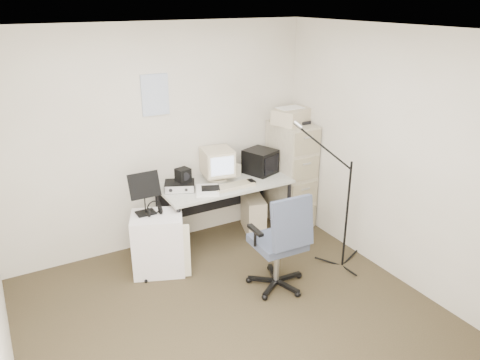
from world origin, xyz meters
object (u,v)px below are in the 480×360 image
filing_cabinet (291,174)px  side_cart (158,243)px  office_chair (277,240)px  desk (225,211)px

filing_cabinet → side_cart: filing_cabinet is taller
office_chair → side_cart: bearing=139.7°
desk → office_chair: (-0.01, -1.12, 0.15)m
desk → side_cart: 0.97m
side_cart → filing_cabinet: bearing=30.5°
filing_cabinet → desk: size_ratio=0.87×
filing_cabinet → desk: bearing=-178.2°
desk → side_cart: desk is taller
office_chair → desk: bearing=91.8°
desk → office_chair: bearing=-90.4°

